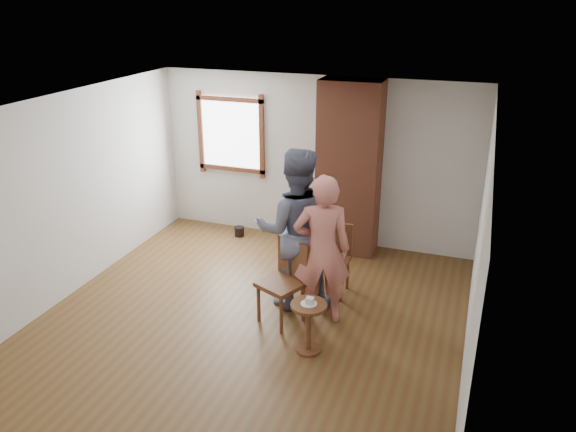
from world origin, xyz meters
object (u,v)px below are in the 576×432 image
(dining_chair_left, at_px, (286,277))
(side_table, at_px, (309,320))
(person_pink, at_px, (322,250))
(dining_chair_right, at_px, (334,255))
(stoneware_crock, at_px, (300,230))
(man, at_px, (295,229))

(dining_chair_left, xyz_separation_m, side_table, (0.46, -0.55, -0.16))
(dining_chair_left, xyz_separation_m, person_pink, (0.40, 0.13, 0.36))
(dining_chair_right, distance_m, side_table, 1.42)
(side_table, xyz_separation_m, person_pink, (-0.06, 0.68, 0.52))
(stoneware_crock, xyz_separation_m, dining_chair_right, (0.87, -1.22, 0.27))
(dining_chair_left, bearing_deg, person_pink, 42.13)
(man, bearing_deg, person_pink, 128.16)
(stoneware_crock, xyz_separation_m, man, (0.50, -1.70, 0.78))
(stoneware_crock, bearing_deg, man, -73.53)
(dining_chair_left, xyz_separation_m, dining_chair_right, (0.36, 0.86, -0.04))
(dining_chair_left, bearing_deg, dining_chair_right, 91.64)
(dining_chair_right, xyz_separation_m, person_pink, (0.05, -0.73, 0.40))
(side_table, bearing_deg, dining_chair_right, 94.28)
(stoneware_crock, bearing_deg, dining_chair_left, -76.12)
(side_table, height_order, person_pink, person_pink)
(man, bearing_deg, side_table, 96.49)
(stoneware_crock, distance_m, man, 1.93)
(side_table, bearing_deg, stoneware_crock, 110.36)
(dining_chair_left, height_order, person_pink, person_pink)
(man, relative_size, person_pink, 1.11)
(dining_chair_left, bearing_deg, stoneware_crock, 127.94)
(stoneware_crock, relative_size, person_pink, 0.27)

